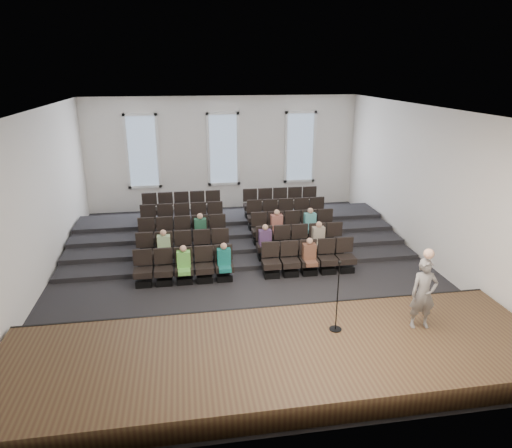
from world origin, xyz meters
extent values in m
plane|color=black|center=(0.00, 0.00, 0.00)|extent=(14.00, 14.00, 0.00)
cube|color=white|center=(0.00, 0.00, 5.01)|extent=(12.00, 14.00, 0.02)
cube|color=white|center=(0.00, 7.02, 2.50)|extent=(12.00, 0.04, 5.00)
cube|color=white|center=(0.00, -7.02, 2.50)|extent=(12.00, 0.04, 5.00)
cube|color=white|center=(-6.02, 0.00, 2.50)|extent=(0.04, 14.00, 5.00)
cube|color=white|center=(6.02, 0.00, 2.50)|extent=(0.04, 14.00, 5.00)
cube|color=#48361F|center=(0.00, -5.10, 0.25)|extent=(11.80, 3.60, 0.50)
cube|color=black|center=(0.00, -3.33, 0.25)|extent=(11.80, 0.06, 0.52)
cube|color=black|center=(0.00, 2.33, 0.07)|extent=(11.80, 4.80, 0.15)
cube|color=black|center=(0.00, 2.85, 0.15)|extent=(11.80, 3.75, 0.30)
cube|color=black|center=(0.00, 3.38, 0.22)|extent=(11.80, 2.70, 0.45)
cube|color=black|center=(0.00, 3.90, 0.30)|extent=(11.80, 1.65, 0.60)
cube|color=black|center=(-3.13, -0.60, 0.10)|extent=(0.47, 0.43, 0.20)
cube|color=black|center=(-3.13, -0.60, 0.41)|extent=(0.55, 0.50, 0.19)
cube|color=black|center=(-3.13, -0.39, 0.82)|extent=(0.55, 0.08, 0.50)
cube|color=black|center=(-2.53, -0.60, 0.10)|extent=(0.47, 0.43, 0.20)
cube|color=black|center=(-2.53, -0.60, 0.41)|extent=(0.55, 0.50, 0.19)
cube|color=black|center=(-2.53, -0.39, 0.82)|extent=(0.55, 0.08, 0.50)
cube|color=black|center=(-1.93, -0.60, 0.10)|extent=(0.47, 0.43, 0.20)
cube|color=black|center=(-1.93, -0.60, 0.41)|extent=(0.55, 0.50, 0.19)
cube|color=black|center=(-1.93, -0.39, 0.82)|extent=(0.55, 0.08, 0.50)
cube|color=black|center=(-1.33, -0.60, 0.10)|extent=(0.47, 0.43, 0.20)
cube|color=black|center=(-1.33, -0.60, 0.41)|extent=(0.55, 0.50, 0.19)
cube|color=black|center=(-1.33, -0.39, 0.82)|extent=(0.55, 0.08, 0.50)
cube|color=black|center=(-0.73, -0.60, 0.10)|extent=(0.47, 0.43, 0.20)
cube|color=black|center=(-0.73, -0.60, 0.41)|extent=(0.55, 0.50, 0.19)
cube|color=black|center=(-0.73, -0.39, 0.82)|extent=(0.55, 0.08, 0.50)
cube|color=black|center=(0.73, -0.60, 0.10)|extent=(0.47, 0.43, 0.20)
cube|color=black|center=(0.73, -0.60, 0.41)|extent=(0.55, 0.50, 0.19)
cube|color=black|center=(0.73, -0.39, 0.82)|extent=(0.55, 0.08, 0.50)
cube|color=black|center=(1.33, -0.60, 0.10)|extent=(0.47, 0.43, 0.20)
cube|color=black|center=(1.33, -0.60, 0.41)|extent=(0.55, 0.50, 0.19)
cube|color=black|center=(1.33, -0.39, 0.82)|extent=(0.55, 0.08, 0.50)
cube|color=black|center=(1.93, -0.60, 0.10)|extent=(0.47, 0.43, 0.20)
cube|color=black|center=(1.93, -0.60, 0.41)|extent=(0.55, 0.50, 0.19)
cube|color=black|center=(1.93, -0.39, 0.82)|extent=(0.55, 0.08, 0.50)
cube|color=black|center=(2.53, -0.60, 0.10)|extent=(0.47, 0.43, 0.20)
cube|color=black|center=(2.53, -0.60, 0.41)|extent=(0.55, 0.50, 0.19)
cube|color=black|center=(2.53, -0.39, 0.82)|extent=(0.55, 0.08, 0.50)
cube|color=black|center=(3.13, -0.60, 0.10)|extent=(0.47, 0.43, 0.20)
cube|color=black|center=(3.13, -0.60, 0.41)|extent=(0.55, 0.50, 0.19)
cube|color=black|center=(3.13, -0.39, 0.82)|extent=(0.55, 0.08, 0.50)
cube|color=black|center=(-3.13, 0.45, 0.25)|extent=(0.47, 0.43, 0.20)
cube|color=black|center=(-3.13, 0.45, 0.56)|extent=(0.55, 0.50, 0.19)
cube|color=black|center=(-3.13, 0.66, 0.97)|extent=(0.55, 0.08, 0.50)
cube|color=black|center=(-2.53, 0.45, 0.25)|extent=(0.47, 0.43, 0.20)
cube|color=black|center=(-2.53, 0.45, 0.56)|extent=(0.55, 0.50, 0.19)
cube|color=black|center=(-2.53, 0.66, 0.97)|extent=(0.55, 0.08, 0.50)
cube|color=black|center=(-1.93, 0.45, 0.25)|extent=(0.47, 0.43, 0.20)
cube|color=black|center=(-1.93, 0.45, 0.56)|extent=(0.55, 0.50, 0.19)
cube|color=black|center=(-1.93, 0.66, 0.97)|extent=(0.55, 0.08, 0.50)
cube|color=black|center=(-1.33, 0.45, 0.25)|extent=(0.47, 0.43, 0.20)
cube|color=black|center=(-1.33, 0.45, 0.56)|extent=(0.55, 0.50, 0.19)
cube|color=black|center=(-1.33, 0.66, 0.97)|extent=(0.55, 0.08, 0.50)
cube|color=black|center=(-0.73, 0.45, 0.25)|extent=(0.47, 0.43, 0.20)
cube|color=black|center=(-0.73, 0.45, 0.56)|extent=(0.55, 0.50, 0.19)
cube|color=black|center=(-0.73, 0.66, 0.97)|extent=(0.55, 0.08, 0.50)
cube|color=black|center=(0.73, 0.45, 0.25)|extent=(0.47, 0.43, 0.20)
cube|color=black|center=(0.73, 0.45, 0.56)|extent=(0.55, 0.50, 0.19)
cube|color=black|center=(0.73, 0.66, 0.97)|extent=(0.55, 0.08, 0.50)
cube|color=black|center=(1.33, 0.45, 0.25)|extent=(0.47, 0.43, 0.20)
cube|color=black|center=(1.33, 0.45, 0.56)|extent=(0.55, 0.50, 0.19)
cube|color=black|center=(1.33, 0.66, 0.97)|extent=(0.55, 0.08, 0.50)
cube|color=black|center=(1.93, 0.45, 0.25)|extent=(0.47, 0.43, 0.20)
cube|color=black|center=(1.93, 0.45, 0.56)|extent=(0.55, 0.50, 0.19)
cube|color=black|center=(1.93, 0.66, 0.97)|extent=(0.55, 0.08, 0.50)
cube|color=black|center=(2.53, 0.45, 0.25)|extent=(0.47, 0.43, 0.20)
cube|color=black|center=(2.53, 0.45, 0.56)|extent=(0.55, 0.50, 0.19)
cube|color=black|center=(2.53, 0.66, 0.97)|extent=(0.55, 0.08, 0.50)
cube|color=black|center=(3.13, 0.45, 0.25)|extent=(0.47, 0.43, 0.20)
cube|color=black|center=(3.13, 0.45, 0.56)|extent=(0.55, 0.50, 0.19)
cube|color=black|center=(3.13, 0.66, 0.97)|extent=(0.55, 0.08, 0.50)
cube|color=black|center=(-3.13, 1.50, 0.40)|extent=(0.47, 0.42, 0.20)
cube|color=black|center=(-3.13, 1.50, 0.71)|extent=(0.55, 0.50, 0.19)
cube|color=black|center=(-3.13, 1.71, 1.12)|extent=(0.55, 0.08, 0.50)
cube|color=black|center=(-2.53, 1.50, 0.40)|extent=(0.47, 0.42, 0.20)
cube|color=black|center=(-2.53, 1.50, 0.71)|extent=(0.55, 0.50, 0.19)
cube|color=black|center=(-2.53, 1.71, 1.12)|extent=(0.55, 0.08, 0.50)
cube|color=black|center=(-1.93, 1.50, 0.40)|extent=(0.47, 0.42, 0.20)
cube|color=black|center=(-1.93, 1.50, 0.71)|extent=(0.55, 0.50, 0.19)
cube|color=black|center=(-1.93, 1.71, 1.12)|extent=(0.55, 0.08, 0.50)
cube|color=black|center=(-1.33, 1.50, 0.40)|extent=(0.47, 0.42, 0.20)
cube|color=black|center=(-1.33, 1.50, 0.71)|extent=(0.55, 0.50, 0.19)
cube|color=black|center=(-1.33, 1.71, 1.12)|extent=(0.55, 0.08, 0.50)
cube|color=black|center=(-0.73, 1.50, 0.40)|extent=(0.47, 0.42, 0.20)
cube|color=black|center=(-0.73, 1.50, 0.71)|extent=(0.55, 0.50, 0.19)
cube|color=black|center=(-0.73, 1.71, 1.12)|extent=(0.55, 0.08, 0.50)
cube|color=black|center=(0.73, 1.50, 0.40)|extent=(0.47, 0.42, 0.20)
cube|color=black|center=(0.73, 1.50, 0.71)|extent=(0.55, 0.50, 0.19)
cube|color=black|center=(0.73, 1.71, 1.12)|extent=(0.55, 0.08, 0.50)
cube|color=black|center=(1.33, 1.50, 0.40)|extent=(0.47, 0.42, 0.20)
cube|color=black|center=(1.33, 1.50, 0.71)|extent=(0.55, 0.50, 0.19)
cube|color=black|center=(1.33, 1.71, 1.12)|extent=(0.55, 0.08, 0.50)
cube|color=black|center=(1.93, 1.50, 0.40)|extent=(0.47, 0.42, 0.20)
cube|color=black|center=(1.93, 1.50, 0.71)|extent=(0.55, 0.50, 0.19)
cube|color=black|center=(1.93, 1.71, 1.12)|extent=(0.55, 0.08, 0.50)
cube|color=black|center=(2.53, 1.50, 0.40)|extent=(0.47, 0.42, 0.20)
cube|color=black|center=(2.53, 1.50, 0.71)|extent=(0.55, 0.50, 0.19)
cube|color=black|center=(2.53, 1.71, 1.12)|extent=(0.55, 0.08, 0.50)
cube|color=black|center=(3.13, 1.50, 0.40)|extent=(0.47, 0.42, 0.20)
cube|color=black|center=(3.13, 1.50, 0.71)|extent=(0.55, 0.50, 0.19)
cube|color=black|center=(3.13, 1.71, 1.12)|extent=(0.55, 0.08, 0.50)
cube|color=black|center=(-3.13, 2.55, 0.55)|extent=(0.47, 0.42, 0.20)
cube|color=black|center=(-3.13, 2.55, 0.86)|extent=(0.55, 0.50, 0.19)
cube|color=black|center=(-3.13, 2.76, 1.27)|extent=(0.55, 0.08, 0.50)
cube|color=black|center=(-2.53, 2.55, 0.55)|extent=(0.47, 0.42, 0.20)
cube|color=black|center=(-2.53, 2.55, 0.86)|extent=(0.55, 0.50, 0.19)
cube|color=black|center=(-2.53, 2.76, 1.27)|extent=(0.55, 0.08, 0.50)
cube|color=black|center=(-1.93, 2.55, 0.55)|extent=(0.47, 0.42, 0.20)
cube|color=black|center=(-1.93, 2.55, 0.86)|extent=(0.55, 0.50, 0.19)
cube|color=black|center=(-1.93, 2.76, 1.27)|extent=(0.55, 0.08, 0.50)
cube|color=black|center=(-1.33, 2.55, 0.55)|extent=(0.47, 0.42, 0.20)
cube|color=black|center=(-1.33, 2.55, 0.86)|extent=(0.55, 0.50, 0.19)
cube|color=black|center=(-1.33, 2.76, 1.27)|extent=(0.55, 0.08, 0.50)
cube|color=black|center=(-0.73, 2.55, 0.55)|extent=(0.47, 0.42, 0.20)
cube|color=black|center=(-0.73, 2.55, 0.86)|extent=(0.55, 0.50, 0.19)
cube|color=black|center=(-0.73, 2.76, 1.27)|extent=(0.55, 0.08, 0.50)
cube|color=black|center=(0.73, 2.55, 0.55)|extent=(0.47, 0.42, 0.20)
cube|color=black|center=(0.73, 2.55, 0.86)|extent=(0.55, 0.50, 0.19)
cube|color=black|center=(0.73, 2.76, 1.27)|extent=(0.55, 0.08, 0.50)
cube|color=black|center=(1.33, 2.55, 0.55)|extent=(0.47, 0.42, 0.20)
cube|color=black|center=(1.33, 2.55, 0.86)|extent=(0.55, 0.50, 0.19)
cube|color=black|center=(1.33, 2.76, 1.27)|extent=(0.55, 0.08, 0.50)
cube|color=black|center=(1.93, 2.55, 0.55)|extent=(0.47, 0.42, 0.20)
cube|color=black|center=(1.93, 2.55, 0.86)|extent=(0.55, 0.50, 0.19)
cube|color=black|center=(1.93, 2.76, 1.27)|extent=(0.55, 0.08, 0.50)
cube|color=black|center=(2.53, 2.55, 0.55)|extent=(0.47, 0.42, 0.20)
cube|color=black|center=(2.53, 2.55, 0.86)|extent=(0.55, 0.50, 0.19)
cube|color=black|center=(2.53, 2.76, 1.27)|extent=(0.55, 0.08, 0.50)
cube|color=black|center=(3.13, 2.55, 0.55)|extent=(0.47, 0.42, 0.20)
cube|color=black|center=(3.13, 2.55, 0.86)|extent=(0.55, 0.50, 0.19)
cube|color=black|center=(3.13, 2.76, 1.27)|extent=(0.55, 0.08, 0.50)
cube|color=black|center=(-3.13, 3.60, 0.70)|extent=(0.47, 0.42, 0.20)
cube|color=black|center=(-3.13, 3.60, 1.01)|extent=(0.55, 0.50, 0.19)
cube|color=black|center=(-3.13, 3.81, 1.42)|extent=(0.55, 0.08, 0.50)
cube|color=black|center=(-2.53, 3.60, 0.70)|extent=(0.47, 0.42, 0.20)
cube|color=black|center=(-2.53, 3.60, 1.01)|extent=(0.55, 0.50, 0.19)
cube|color=black|center=(-2.53, 3.81, 1.42)|extent=(0.55, 0.08, 0.50)
cube|color=black|center=(-1.93, 3.60, 0.70)|extent=(0.47, 0.42, 0.20)
cube|color=black|center=(-1.93, 3.60, 1.01)|extent=(0.55, 0.50, 0.19)
cube|color=black|center=(-1.93, 3.81, 1.42)|extent=(0.55, 0.08, 0.50)
cube|color=black|center=(-1.33, 3.60, 0.70)|extent=(0.47, 0.42, 0.20)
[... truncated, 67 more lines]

